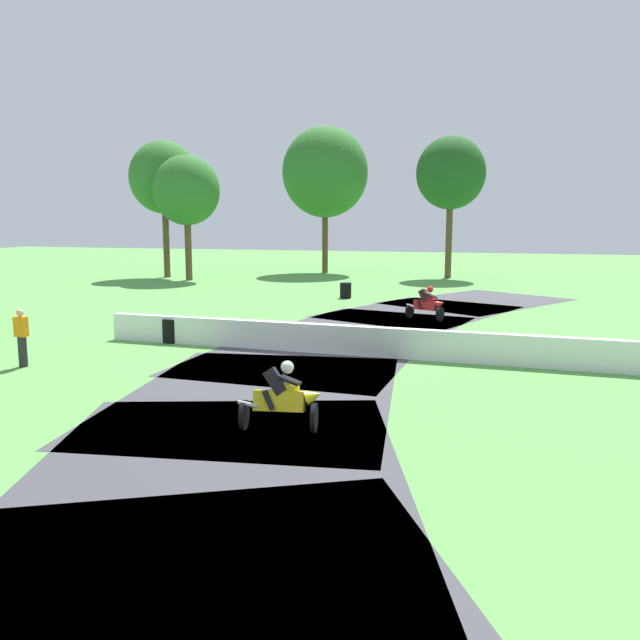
{
  "coord_description": "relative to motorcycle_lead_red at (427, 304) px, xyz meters",
  "views": [
    {
      "loc": [
        5.56,
        -19.15,
        4.15
      ],
      "look_at": [
        0.09,
        0.75,
        0.9
      ],
      "focal_mm": 36.67,
      "sensor_mm": 36.0,
      "label": 1
    }
  ],
  "objects": [
    {
      "name": "tree_far_right",
      "position": [
        -0.64,
        19.29,
        6.42
      ],
      "size": [
        4.67,
        4.67,
        9.58
      ],
      "color": "brown",
      "rests_on": "ground"
    },
    {
      "name": "track_marshal",
      "position": [
        -10.02,
        -11.57,
        0.16
      ],
      "size": [
        0.34,
        0.24,
        1.63
      ],
      "color": "#232328",
      "rests_on": "ground"
    },
    {
      "name": "tree_far_left",
      "position": [
        -17.17,
        12.97,
        5.21
      ],
      "size": [
        4.34,
        4.34,
        8.18
      ],
      "color": "brown",
      "rests_on": "ground"
    },
    {
      "name": "tree_distant",
      "position": [
        -19.67,
        14.61,
        6.16
      ],
      "size": [
        4.71,
        4.71,
        9.33
      ],
      "color": "brown",
      "rests_on": "ground"
    },
    {
      "name": "track_asphalt",
      "position": [
        -1.05,
        -7.59,
        -0.65
      ],
      "size": [
        12.92,
        39.36,
        0.01
      ],
      "color": "#3D3D42",
      "rests_on": "ground"
    },
    {
      "name": "motorcycle_lead_red",
      "position": [
        0.0,
        0.0,
        0.0
      ],
      "size": [
        1.71,
        1.21,
        1.43
      ],
      "color": "black",
      "rests_on": "ground"
    },
    {
      "name": "safety_barrier",
      "position": [
        2.83,
        -7.79,
        -0.21
      ],
      "size": [
        25.42,
        1.63,
        0.9
      ],
      "primitive_type": "cube",
      "rotation": [
        0.0,
        0.0,
        4.66
      ],
      "color": "white",
      "rests_on": "ground"
    },
    {
      "name": "tree_behind_barrier",
      "position": [
        -9.94,
        21.09,
        6.78
      ],
      "size": [
        6.34,
        6.34,
        10.78
      ],
      "color": "brown",
      "rests_on": "ground"
    },
    {
      "name": "tire_stack_near",
      "position": [
        -4.86,
        6.15,
        -0.26
      ],
      "size": [
        0.59,
        0.59,
        0.8
      ],
      "color": "black",
      "rests_on": "ground"
    },
    {
      "name": "tire_stack_mid_a",
      "position": [
        -7.73,
        -7.17,
        -0.26
      ],
      "size": [
        0.64,
        0.64,
        0.8
      ],
      "color": "black",
      "rests_on": "ground"
    },
    {
      "name": "motorcycle_chase_yellow",
      "position": [
        -1.21,
        -14.87,
        -0.01
      ],
      "size": [
        1.67,
        0.92,
        1.43
      ],
      "color": "black",
      "rests_on": "ground"
    },
    {
      "name": "ground_plane",
      "position": [
        -2.78,
        -7.5,
        -0.66
      ],
      "size": [
        120.0,
        120.0,
        0.0
      ],
      "primitive_type": "plane",
      "color": "#569947"
    }
  ]
}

